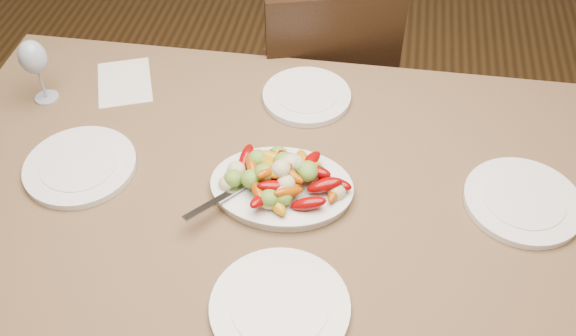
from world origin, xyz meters
The scene contains 12 objects.
floor centered at (0.00, 0.00, 0.00)m, with size 6.00×6.00×0.00m, color #362310.
dining_table centered at (-0.03, -0.11, 0.38)m, with size 1.84×1.04×0.76m, color brown.
chair_far centered at (-0.04, 0.65, 0.47)m, with size 0.42×0.42×0.95m, color black, non-canonical shape.
serving_platter centered at (-0.04, -0.13, 0.77)m, with size 0.34×0.25×0.02m, color white.
roasted_vegetables centered at (-0.04, -0.13, 0.83)m, with size 0.28×0.19×0.09m, color #780303, non-canonical shape.
serving_spoon centered at (-0.11, -0.17, 0.81)m, with size 0.28×0.06×0.03m, color #9EA0A8, non-canonical shape.
plate_left centered at (-0.56, -0.14, 0.77)m, with size 0.28×0.28×0.02m, color white.
plate_right centered at (0.54, -0.08, 0.77)m, with size 0.28×0.28×0.02m, color white.
plate_far centered at (-0.03, 0.23, 0.77)m, with size 0.25×0.25×0.02m, color white.
plate_near centered at (0.01, -0.46, 0.77)m, with size 0.30×0.30×0.02m, color white.
wine_glass centered at (-0.76, 0.11, 0.86)m, with size 0.08×0.08×0.20m, color #8C99A5, non-canonical shape.
menu_card centered at (-0.57, 0.21, 0.76)m, with size 0.15×0.21×0.00m, color silver.
Camera 1 is at (0.15, -1.16, 1.93)m, focal length 40.00 mm.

